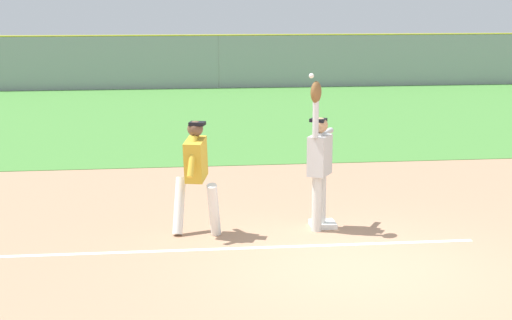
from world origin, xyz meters
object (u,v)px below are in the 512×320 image
Objects in this scene: runner at (196,170)px; parked_car_blue at (447,62)px; first_base at (323,224)px; parked_car_white at (96,66)px; parked_car_black at (220,65)px; baseball at (311,76)px; parked_car_tan at (324,63)px; fielder at (319,157)px.

parked_car_blue is at bearing 77.61° from runner.
parked_car_blue is (12.82, 23.92, -0.32)m from runner.
parked_car_white is at bearing 102.02° from first_base.
first_base is at bearing -94.22° from parked_car_black.
baseball is at bearing -111.59° from parked_car_blue.
parked_car_tan is at bearing 1.05° from parked_car_white.
parked_car_blue is (5.74, -0.15, 0.00)m from parked_car_tan.
fielder is at bearing -94.46° from parked_car_black.
parked_car_black is 1.00× the size of parked_car_tan.
runner reaches higher than parked_car_black.
parked_car_blue is (10.87, 23.70, 0.63)m from first_base.
parked_car_white is at bearing 175.11° from parked_car_black.
baseball reaches higher than parked_car_tan.
parked_car_black is at bearing -61.08° from fielder.
baseball is 24.81m from parked_car_tan.
baseball is at bearing -94.86° from parked_car_black.
parked_car_white and parked_car_tan have the same top height.
parked_car_white is (-5.02, 23.57, 0.63)m from first_base.
first_base is at bearing -78.50° from parked_car_white.
baseball is 23.80m from parked_car_black.
fielder is at bearing -125.83° from first_base.
baseball is at bearing 12.79° from runner.
first_base is 2.18m from runner.
parked_car_blue is (11.13, 24.00, -1.68)m from baseball.
baseball is at bearing -131.42° from first_base.
fielder is at bearing -78.81° from parked_car_white.
fielder is 0.52× the size of parked_car_white.
parked_car_tan is at bearing 1.84° from parked_car_black.
parked_car_white is at bearing 113.14° from runner.
runner is 2.17m from baseball.
baseball is 0.02× the size of parked_car_black.
runner is 0.38× the size of parked_car_black.
baseball is (1.68, -0.09, 1.36)m from runner.
runner is at bearing 177.00° from baseball.
runner is at bearing 32.47° from fielder.
parked_car_blue is (10.49, 0.28, 0.00)m from parked_car_black.
first_base is 24.40m from parked_car_tan.
runner is 23.24× the size of baseball.
fielder is 1.86m from runner.
fielder reaches higher than parked_car_white.
runner is 27.14m from parked_car_blue.
runner is (-1.95, -0.22, 0.96)m from first_base.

